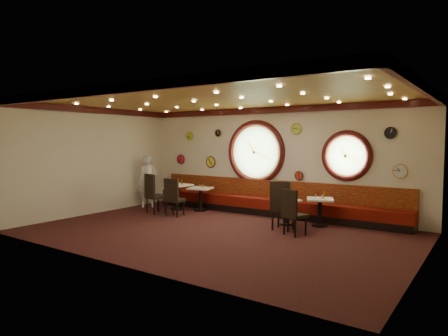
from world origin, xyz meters
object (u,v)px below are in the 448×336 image
at_px(condiment_a_bottle, 182,182).
at_px(waiter, 148,181).
at_px(condiment_c_salt, 285,197).
at_px(condiment_d_pepper, 322,197).
at_px(table_d, 320,209).
at_px(condiment_b_bottle, 204,185).
at_px(condiment_d_bottle, 324,195).
at_px(condiment_b_salt, 200,186).
at_px(table_c, 287,209).
at_px(condiment_b_pepper, 202,186).
at_px(chair_c, 282,202).
at_px(condiment_a_pepper, 177,183).
at_px(condiment_c_bottle, 290,197).
at_px(chair_a, 153,191).
at_px(table_b, 200,196).
at_px(table_a, 178,193).
at_px(condiment_d_salt, 316,196).
at_px(condiment_a_salt, 176,182).
at_px(chair_b, 173,195).
at_px(condiment_c_pepper, 288,198).
at_px(chair_d, 292,209).

distance_m(condiment_a_bottle, waiter, 1.25).
distance_m(condiment_c_salt, condiment_d_pepper, 0.95).
height_order(table_d, condiment_b_bottle, condiment_b_bottle).
relative_size(condiment_c_salt, condiment_d_bottle, 0.65).
bearing_deg(condiment_a_bottle, condiment_b_salt, 14.04).
bearing_deg(table_c, condiment_b_pepper, 172.66).
relative_size(condiment_d_pepper, waiter, 0.06).
xyz_separation_m(chair_c, condiment_a_pepper, (-4.05, 0.77, 0.16)).
bearing_deg(chair_c, condiment_c_bottle, 92.71).
xyz_separation_m(chair_a, condiment_d_pepper, (4.87, 1.10, 0.09)).
bearing_deg(condiment_d_pepper, table_b, 178.34).
distance_m(table_a, condiment_c_bottle, 3.99).
xyz_separation_m(table_b, table_d, (3.93, -0.04, -0.01)).
distance_m(chair_c, condiment_b_salt, 3.56).
relative_size(chair_a, condiment_c_salt, 6.61).
relative_size(table_b, chair_c, 1.07).
relative_size(chair_a, condiment_d_bottle, 4.33).
xyz_separation_m(chair_c, condiment_d_salt, (0.47, 1.02, 0.07)).
height_order(condiment_d_salt, condiment_b_bottle, condiment_b_bottle).
height_order(condiment_a_salt, condiment_b_pepper, condiment_a_salt).
height_order(condiment_d_salt, condiment_a_pepper, condiment_a_pepper).
relative_size(chair_c, condiment_d_salt, 8.24).
bearing_deg(condiment_d_pepper, chair_c, -125.48).
height_order(table_c, condiment_d_salt, condiment_d_salt).
height_order(chair_a, condiment_d_pepper, chair_a).
bearing_deg(chair_b, chair_c, -6.17).
xyz_separation_m(condiment_c_salt, condiment_b_bottle, (-2.98, 0.33, 0.08)).
bearing_deg(table_d, condiment_c_salt, -162.93).
relative_size(table_a, condiment_b_pepper, 9.24).
distance_m(table_c, chair_a, 4.12).
xyz_separation_m(condiment_b_pepper, condiment_d_bottle, (3.97, -0.02, 0.03)).
bearing_deg(condiment_a_bottle, condiment_b_pepper, 10.21).
distance_m(table_b, condiment_c_salt, 3.11).
relative_size(chair_b, condiment_d_pepper, 6.23).
bearing_deg(condiment_b_pepper, condiment_b_bottle, 13.00).
distance_m(condiment_c_salt, waiter, 4.96).
bearing_deg(condiment_c_bottle, table_b, 174.27).
bearing_deg(condiment_d_pepper, condiment_b_bottle, 177.91).
xyz_separation_m(table_c, condiment_c_pepper, (0.02, 0.01, 0.29)).
distance_m(condiment_d_salt, condiment_b_pepper, 3.77).
relative_size(condiment_d_pepper, condiment_d_bottle, 0.64).
distance_m(condiment_a_pepper, condiment_c_bottle, 3.95).
bearing_deg(condiment_a_bottle, condiment_a_salt, -167.67).
distance_m(chair_b, condiment_d_pepper, 4.21).
bearing_deg(table_a, table_d, 2.29).
xyz_separation_m(chair_b, condiment_c_pepper, (3.24, 0.83, 0.07)).
xyz_separation_m(chair_a, condiment_a_salt, (0.00, 1.05, 0.17)).
xyz_separation_m(chair_c, condiment_c_salt, (-0.26, 0.75, 0.02)).
bearing_deg(condiment_a_salt, chair_a, -90.26).
xyz_separation_m(table_b, chair_d, (3.78, -1.39, 0.16)).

